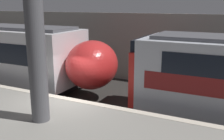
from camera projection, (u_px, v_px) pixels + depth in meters
The scene contains 4 objects.
ground_plane at pixel (70, 122), 10.72m from camera, with size 120.00×120.00×0.00m, color #282623.
platform at pixel (30, 133), 8.65m from camera, with size 40.00×4.46×1.06m.
station_rear_barrier at pixel (132, 47), 16.11m from camera, with size 50.00×0.15×4.17m.
support_pillar_near at pixel (37, 56), 7.93m from camera, with size 0.56×0.56×4.19m.
Camera 1 is at (5.92, -8.11, 4.66)m, focal length 42.00 mm.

